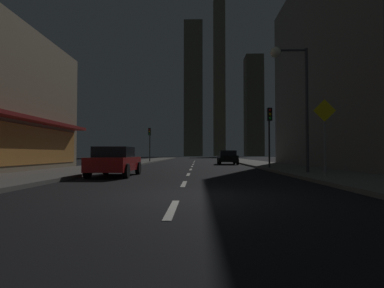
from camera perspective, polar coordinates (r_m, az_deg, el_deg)
ground_plane at (r=40.28m, az=0.38°, el=-3.44°), size 78.00×136.00×0.10m
sidewalk_right at (r=40.79m, az=10.27°, el=-3.22°), size 4.00×76.00×0.15m
sidewalk_left at (r=40.97m, az=-9.47°, el=-3.21°), size 4.00×76.00×0.15m
lane_marking_center at (r=27.09m, az=0.02°, el=-4.13°), size 0.16×43.80×0.01m
building_apartment_right at (r=28.82m, az=30.86°, el=12.18°), size 11.00×20.00×15.90m
skyscraper_distant_tall at (r=136.68m, az=0.24°, el=10.03°), size 7.96×6.80×58.17m
skyscraper_distant_mid at (r=160.02m, az=5.00°, el=12.11°), size 5.67×6.78×79.06m
skyscraper_distant_short at (r=142.05m, az=11.21°, el=6.79°), size 7.65×8.98×44.42m
car_parked_near at (r=15.91m, az=-13.92°, el=-3.08°), size 1.98×4.24×1.45m
car_parked_far at (r=32.83m, az=6.51°, el=-2.43°), size 1.98×4.24×1.45m
fire_hydrant_far_left at (r=27.28m, az=-12.52°, el=-3.13°), size 0.42×0.30×0.65m
traffic_light_near_right at (r=22.39m, az=13.99°, el=3.59°), size 0.32×0.48×4.20m
traffic_light_far_left at (r=39.09m, az=-7.75°, el=1.28°), size 0.32×0.48×4.20m
street_lamp_right at (r=17.46m, az=17.60°, el=11.38°), size 1.96×0.56×6.58m
pedestrian_crossing_sign at (r=13.59m, az=23.08°, el=2.16°), size 0.91×0.08×3.15m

